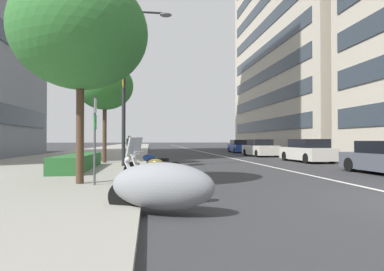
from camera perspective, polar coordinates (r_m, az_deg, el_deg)
sidewalk_right_plaza at (r=36.89m, az=-14.98°, el=-2.85°), size 160.00×9.40×0.15m
lane_centre_stripe at (r=42.05m, az=1.27°, el=-2.72°), size 110.00×0.16×0.01m
motorcycle_second_in_row at (r=6.23m, az=-5.34°, el=-8.74°), size 1.51×2.16×0.98m
motorcycle_mid_row at (r=7.60m, az=-5.90°, el=-8.07°), size 0.76×2.05×1.46m
motorcycle_nearest_camera at (r=8.84m, az=-5.60°, el=-7.00°), size 1.13×2.02×1.48m
motorcycle_by_sign_pole at (r=11.39m, az=-6.72°, el=-5.70°), size 0.80×2.08×1.11m
car_approaching_light at (r=22.49m, az=19.32°, el=-2.56°), size 4.45×2.00×1.47m
car_mid_block_traffic at (r=29.32m, az=11.65°, el=-2.21°), size 4.47×2.02×1.47m
car_lead_in_lane at (r=37.39m, az=8.17°, el=-1.92°), size 4.68×2.01×1.44m
parking_sign_by_curb at (r=9.54m, az=-16.43°, el=0.96°), size 0.32×0.06×2.45m
street_lamp_with_banners at (r=16.64m, az=-10.46°, el=10.90°), size 1.26×2.43×7.64m
clipped_hedge_bed at (r=15.01m, az=-19.10°, el=-4.33°), size 5.71×1.10×0.63m
street_tree_far_plaza at (r=10.47m, az=-18.71°, el=16.48°), size 3.87×3.87×6.00m
street_tree_near_plaza_corner at (r=19.22m, az=-14.84°, el=8.27°), size 3.15×3.15×5.63m
pedestrian_on_plaza at (r=26.11m, az=-10.77°, el=-1.77°), size 0.47×0.46×1.60m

